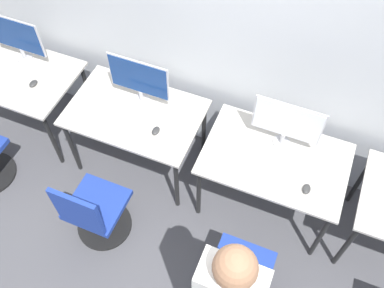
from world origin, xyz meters
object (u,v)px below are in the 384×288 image
(monitor_far_left, at_px, (16,36))
(office_chair_right, at_px, (238,279))
(keyboard_right, at_px, (270,175))
(mouse_right, at_px, (306,189))
(mouse_far_left, at_px, (33,83))
(monitor_left, at_px, (139,79))
(mouse_left, at_px, (156,131))
(office_chair_left, at_px, (95,213))
(monitor_right, at_px, (287,123))
(keyboard_far_left, at_px, (7,77))
(keyboard_left, at_px, (128,121))

(monitor_far_left, height_order, office_chair_right, monitor_far_left)
(keyboard_right, xyz_separation_m, mouse_right, (0.29, -0.02, 0.01))
(monitor_far_left, distance_m, mouse_far_left, 0.45)
(monitor_left, bearing_deg, monitor_far_left, 177.60)
(mouse_far_left, bearing_deg, mouse_left, -2.92)
(monitor_left, bearing_deg, office_chair_left, -89.94)
(office_chair_left, distance_m, monitor_right, 1.71)
(keyboard_far_left, distance_m, office_chair_left, 1.50)
(keyboard_right, bearing_deg, mouse_far_left, 177.14)
(mouse_far_left, height_order, office_chair_right, office_chair_right)
(monitor_far_left, relative_size, keyboard_far_left, 1.29)
(mouse_left, bearing_deg, office_chair_left, -110.51)
(monitor_left, relative_size, mouse_right, 5.95)
(keyboard_far_left, bearing_deg, office_chair_right, -17.86)
(mouse_left, bearing_deg, mouse_right, -2.98)
(office_chair_left, bearing_deg, keyboard_far_left, 149.20)
(office_chair_left, bearing_deg, monitor_right, 38.35)
(monitor_far_left, height_order, office_chair_left, monitor_far_left)
(office_chair_left, xyz_separation_m, mouse_right, (1.53, 0.63, 0.40))
(keyboard_far_left, relative_size, mouse_left, 4.60)
(office_chair_right, bearing_deg, monitor_far_left, 156.67)
(monitor_left, distance_m, keyboard_right, 1.30)
(monitor_left, height_order, office_chair_left, monitor_left)
(office_chair_right, bearing_deg, keyboard_left, 148.69)
(mouse_right, bearing_deg, keyboard_far_left, 177.67)
(monitor_right, relative_size, mouse_right, 5.95)
(monitor_far_left, distance_m, mouse_left, 1.55)
(mouse_far_left, xyz_separation_m, mouse_left, (1.23, -0.06, 0.00))
(keyboard_far_left, relative_size, mouse_right, 4.60)
(monitor_left, bearing_deg, mouse_left, -45.82)
(monitor_right, relative_size, office_chair_right, 0.61)
(monitor_far_left, xyz_separation_m, monitor_left, (1.24, -0.05, 0.00))
(mouse_far_left, distance_m, monitor_right, 2.24)
(monitor_far_left, distance_m, mouse_right, 2.81)
(keyboard_left, height_order, mouse_left, mouse_left)
(office_chair_right, bearing_deg, mouse_left, 142.84)
(monitor_left, bearing_deg, monitor_right, 0.89)
(monitor_far_left, relative_size, monitor_right, 1.00)
(monitor_left, xyz_separation_m, mouse_left, (0.26, -0.27, -0.24))
(monitor_left, bearing_deg, office_chair_right, -39.14)
(monitor_right, bearing_deg, keyboard_far_left, -174.46)
(monitor_far_left, xyz_separation_m, mouse_right, (2.77, -0.39, -0.24))
(keyboard_far_left, distance_m, mouse_far_left, 0.27)
(mouse_far_left, height_order, mouse_left, same)
(keyboard_far_left, bearing_deg, monitor_far_left, 90.00)
(keyboard_far_left, xyz_separation_m, mouse_right, (2.77, -0.11, 0.01))
(office_chair_left, relative_size, mouse_right, 9.72)
(mouse_right, xyz_separation_m, office_chair_right, (-0.27, -0.69, -0.40))
(monitor_far_left, xyz_separation_m, mouse_left, (1.50, -0.32, -0.24))
(office_chair_left, bearing_deg, keyboard_left, 90.08)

